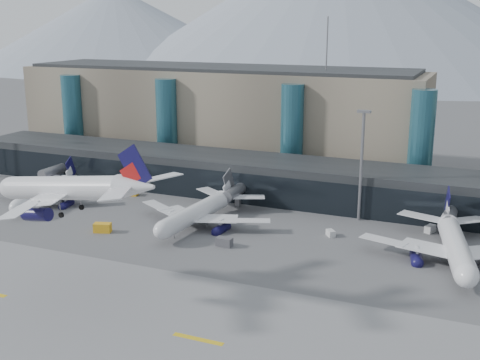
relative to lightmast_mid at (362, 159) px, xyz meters
name	(u,v)px	position (x,y,z in m)	size (l,w,h in m)	color
ground	(136,278)	(-30.00, -48.00, -14.42)	(900.00, 900.00, 0.00)	#515154
runway_strip	(84,314)	(-30.00, -63.00, -14.40)	(400.00, 40.00, 0.04)	slate
runway_markings	(84,314)	(-30.00, -63.00, -14.37)	(128.00, 1.00, 0.02)	gold
concourse	(254,177)	(-30.02, 9.73, -9.45)	(170.00, 27.00, 10.00)	black
terminal_main	(218,115)	(-55.00, 42.00, 1.03)	(130.00, 30.00, 31.00)	gray
teal_towers	(227,129)	(-44.99, 26.01, -0.41)	(116.40, 19.40, 46.00)	#265B6D
mountain_ridge	(440,20)	(-14.03, 332.00, 31.33)	(910.00, 400.00, 110.00)	gray
lightmast_mid	(362,159)	(0.00, 0.00, 0.00)	(3.00, 1.20, 25.60)	slate
hero_jet	(78,183)	(-34.00, -57.26, 5.20)	(33.93, 34.31, 11.09)	silver
jet_parked_left	(50,186)	(-75.79, -15.70, -10.46)	(32.01, 32.43, 10.47)	silver
jet_parked_mid	(203,204)	(-32.39, -15.57, -10.11)	(35.24, 34.74, 11.38)	silver
jet_parked_right	(454,235)	(21.71, -15.49, -9.82)	(37.15, 37.72, 12.17)	silver
veh_a	(58,200)	(-72.62, -16.95, -13.46)	(3.42, 1.92, 1.92)	silver
veh_b	(135,193)	(-58.87, -2.74, -13.77)	(2.25, 1.38, 1.30)	gold
veh_c	(224,242)	(-21.83, -27.45, -13.50)	(3.31, 1.75, 1.84)	#4A494E
veh_d	(430,229)	(16.19, -2.39, -13.63)	(2.76, 1.48, 1.58)	silver
veh_f	(13,186)	(-92.71, -10.89, -13.33)	(3.88, 2.06, 2.17)	#4A494E
veh_g	(331,233)	(-3.23, -13.19, -13.75)	(2.30, 1.34, 1.34)	silver
veh_h	(102,228)	(-49.86, -30.00, -13.40)	(3.69, 1.94, 2.04)	gold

